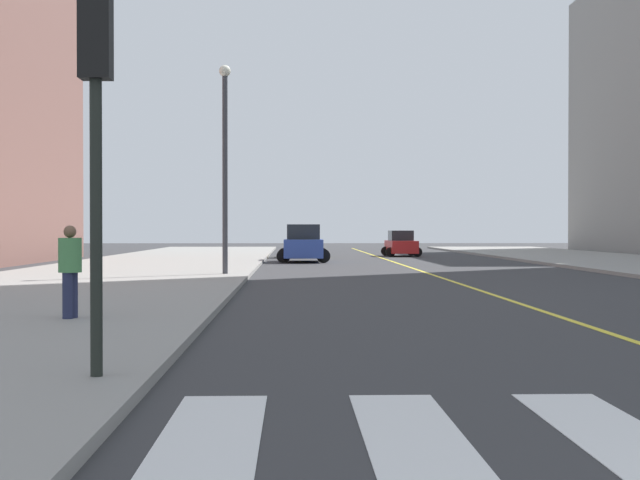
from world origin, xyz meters
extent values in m
cube|color=gray|center=(-12.20, 20.00, 0.07)|extent=(10.00, 120.00, 0.15)
cube|color=silver|center=(-6.30, 4.00, 0.01)|extent=(0.90, 4.00, 0.01)
cube|color=silver|center=(-4.50, 4.00, 0.01)|extent=(0.90, 4.00, 0.01)
cube|color=silver|center=(-2.70, 4.00, 0.01)|extent=(0.90, 4.00, 0.01)
cube|color=yellow|center=(0.00, 40.00, 0.01)|extent=(0.16, 80.00, 0.01)
cube|color=red|center=(1.69, 55.41, 0.63)|extent=(1.87, 3.92, 0.83)
cube|color=#1E2328|center=(1.68, 55.64, 1.38)|extent=(1.53, 1.98, 0.70)
cylinder|color=black|center=(0.83, 54.19, 0.31)|extent=(0.63, 0.22, 0.63)
cylinder|color=black|center=(2.62, 54.24, 0.31)|extent=(0.63, 0.22, 0.63)
cylinder|color=black|center=(0.76, 56.59, 0.31)|extent=(0.63, 0.22, 0.63)
cylinder|color=black|center=(2.54, 56.64, 0.31)|extent=(0.63, 0.22, 0.63)
cube|color=#2D479E|center=(-5.01, 45.38, 0.76)|extent=(2.14, 4.68, 1.00)
cube|color=#1E2328|center=(-5.01, 45.10, 1.66)|extent=(1.79, 2.34, 0.84)
cylinder|color=black|center=(-3.92, 46.82, 0.38)|extent=(0.76, 0.25, 0.76)
cylinder|color=black|center=(-6.08, 46.83, 0.38)|extent=(0.76, 0.25, 0.76)
cylinder|color=black|center=(-3.94, 43.92, 0.38)|extent=(0.76, 0.25, 0.76)
cylinder|color=black|center=(-6.10, 43.94, 0.38)|extent=(0.76, 0.25, 0.76)
cube|color=gold|center=(-5.09, 53.24, 0.65)|extent=(1.87, 4.00, 0.85)
cube|color=#1E2328|center=(-5.10, 53.00, 1.41)|extent=(1.55, 2.01, 0.72)
cylinder|color=black|center=(-4.15, 54.45, 0.32)|extent=(0.65, 0.22, 0.64)
cylinder|color=black|center=(-5.98, 54.48, 0.32)|extent=(0.65, 0.22, 0.64)
cylinder|color=black|center=(-4.20, 51.99, 0.32)|extent=(0.65, 0.22, 0.64)
cylinder|color=black|center=(-6.03, 52.03, 0.32)|extent=(0.65, 0.22, 0.64)
cylinder|color=black|center=(-7.82, 6.51, 1.85)|extent=(0.14, 0.14, 3.41)
cube|color=black|center=(-7.82, 6.51, 4.06)|extent=(0.36, 0.28, 1.00)
sphere|color=red|center=(-7.82, 6.69, 4.36)|extent=(0.18, 0.18, 0.18)
sphere|color=orange|center=(-7.82, 6.69, 4.06)|extent=(0.18, 0.18, 0.18)
sphere|color=green|center=(-7.82, 6.69, 3.76)|extent=(0.18, 0.18, 0.18)
cylinder|color=#232847|center=(-9.81, 13.05, 0.58)|extent=(0.20, 0.20, 0.87)
cylinder|color=#232847|center=(-9.76, 13.23, 0.58)|extent=(0.20, 0.20, 0.87)
cylinder|color=#47844C|center=(-9.79, 13.14, 1.35)|extent=(0.43, 0.43, 0.65)
sphere|color=brown|center=(-9.79, 13.14, 1.79)|extent=(0.24, 0.24, 0.24)
cylinder|color=#38383D|center=(-8.14, 29.70, 3.90)|extent=(0.20, 0.20, 7.49)
sphere|color=silver|center=(-8.14, 29.70, 7.79)|extent=(0.44, 0.44, 0.44)
camera|label=1|loc=(-5.56, -3.67, 1.84)|focal=49.57mm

